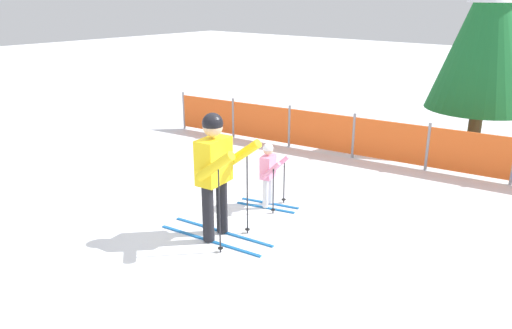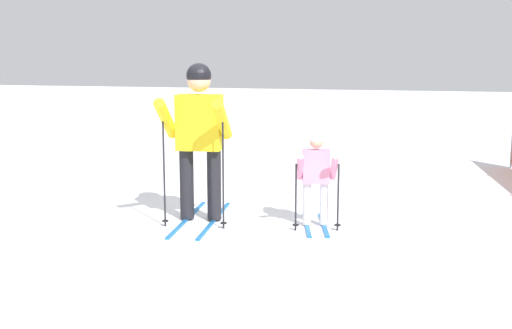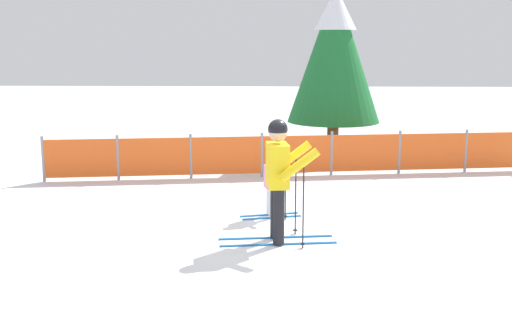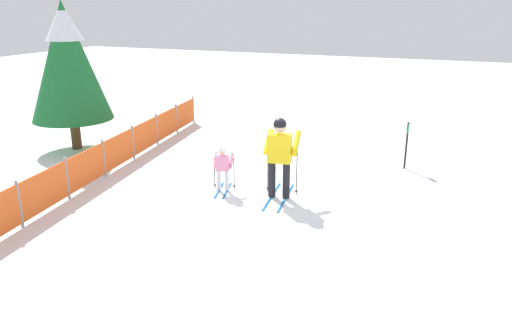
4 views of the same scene
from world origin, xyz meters
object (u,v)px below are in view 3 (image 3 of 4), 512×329
(safety_fence, at_px, (297,154))
(conifer_far, at_px, (335,51))
(skier_child, at_px, (272,180))
(skier_adult, at_px, (279,169))

(safety_fence, height_order, conifer_far, conifer_far)
(skier_child, height_order, conifer_far, conifer_far)
(skier_child, bearing_deg, skier_adult, -99.92)
(skier_adult, xyz_separation_m, skier_child, (-0.12, 1.31, -0.45))
(skier_adult, xyz_separation_m, conifer_far, (1.34, 6.75, 1.50))
(conifer_far, bearing_deg, skier_adult, -101.18)
(skier_adult, distance_m, safety_fence, 4.57)
(safety_fence, xyz_separation_m, conifer_far, (0.94, 2.24, 2.10))
(conifer_far, bearing_deg, skier_child, -104.95)
(skier_adult, height_order, conifer_far, conifer_far)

